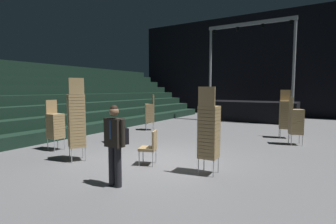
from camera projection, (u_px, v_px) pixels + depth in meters
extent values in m
cube|color=slate|center=(161.00, 161.00, 7.65)|extent=(22.00, 30.00, 0.10)
cube|color=black|center=(265.00, 64.00, 20.06)|extent=(22.00, 0.30, 8.00)
cube|color=black|center=(70.00, 132.00, 11.25)|extent=(0.75, 24.00, 0.45)
cube|color=black|center=(59.00, 120.00, 11.60)|extent=(0.75, 24.00, 0.45)
cube|color=black|center=(48.00, 110.00, 11.95)|extent=(0.75, 24.00, 0.45)
cube|color=black|center=(38.00, 100.00, 12.30)|extent=(0.75, 24.00, 0.45)
cube|color=black|center=(29.00, 90.00, 12.65)|extent=(0.75, 24.00, 0.45)
cube|color=black|center=(20.00, 81.00, 12.99)|extent=(0.75, 24.00, 0.45)
cube|color=black|center=(12.00, 73.00, 13.34)|extent=(0.75, 24.00, 0.45)
cube|color=black|center=(4.00, 65.00, 13.69)|extent=(0.75, 24.00, 0.45)
cube|color=black|center=(251.00, 111.00, 17.02)|extent=(5.56, 2.52, 1.27)
cylinder|color=#9EA0A8|center=(210.00, 65.00, 17.20)|extent=(0.16, 0.16, 4.80)
cylinder|color=#9EA0A8|center=(294.00, 61.00, 14.59)|extent=(0.16, 0.16, 4.80)
cube|color=#9EA0A8|center=(250.00, 24.00, 15.68)|extent=(5.26, 0.20, 0.20)
cylinder|color=black|center=(214.00, 32.00, 16.88)|extent=(0.18, 0.18, 0.22)
cylinder|color=black|center=(237.00, 29.00, 16.09)|extent=(0.18, 0.18, 0.22)
cylinder|color=black|center=(263.00, 26.00, 15.31)|extent=(0.18, 0.18, 0.22)
cylinder|color=black|center=(291.00, 22.00, 14.52)|extent=(0.18, 0.18, 0.22)
cylinder|color=black|center=(118.00, 167.00, 5.43)|extent=(0.15, 0.15, 0.86)
cylinder|color=black|center=(112.00, 166.00, 5.54)|extent=(0.15, 0.15, 0.86)
cube|color=silver|center=(112.00, 133.00, 5.37)|extent=(0.19, 0.11, 0.61)
cube|color=black|center=(114.00, 132.00, 5.42)|extent=(0.41, 0.25, 0.61)
cube|color=navy|center=(110.00, 130.00, 5.32)|extent=(0.06, 0.02, 0.39)
cylinder|color=black|center=(122.00, 133.00, 5.29)|extent=(0.10, 0.10, 0.56)
cylinder|color=black|center=(107.00, 131.00, 5.55)|extent=(0.10, 0.10, 0.56)
sphere|color=#936B4C|center=(114.00, 112.00, 5.38)|extent=(0.20, 0.20, 0.20)
sphere|color=black|center=(114.00, 109.00, 5.38)|extent=(0.16, 0.16, 0.16)
cylinder|color=#B2B5BA|center=(204.00, 163.00, 6.56)|extent=(0.02, 0.02, 0.40)
cylinder|color=#B2B5BA|center=(218.00, 165.00, 6.38)|extent=(0.02, 0.02, 0.40)
cylinder|color=#B2B5BA|center=(198.00, 167.00, 6.23)|extent=(0.02, 0.02, 0.40)
cylinder|color=#B2B5BA|center=(213.00, 169.00, 6.05)|extent=(0.02, 0.02, 0.40)
cube|color=#A38456|center=(209.00, 156.00, 6.29)|extent=(0.46, 0.46, 0.08)
cube|color=#A38456|center=(209.00, 153.00, 6.28)|extent=(0.46, 0.46, 0.08)
cube|color=#A38456|center=(209.00, 149.00, 6.27)|extent=(0.46, 0.46, 0.08)
cube|color=#A38456|center=(209.00, 146.00, 6.26)|extent=(0.46, 0.46, 0.08)
cube|color=#A38456|center=(209.00, 142.00, 6.26)|extent=(0.46, 0.46, 0.08)
cube|color=#A38456|center=(209.00, 139.00, 6.25)|extent=(0.46, 0.46, 0.08)
cube|color=#A38456|center=(209.00, 136.00, 6.24)|extent=(0.46, 0.46, 0.08)
cube|color=#A38456|center=(209.00, 132.00, 6.23)|extent=(0.46, 0.46, 0.08)
cube|color=#A38456|center=(209.00, 129.00, 6.23)|extent=(0.46, 0.46, 0.08)
cube|color=#A38456|center=(209.00, 125.00, 6.22)|extent=(0.46, 0.46, 0.08)
cube|color=#A38456|center=(209.00, 122.00, 6.21)|extent=(0.46, 0.46, 0.08)
cube|color=#A38456|center=(209.00, 118.00, 6.20)|extent=(0.46, 0.46, 0.08)
cube|color=#A38456|center=(209.00, 115.00, 6.20)|extent=(0.46, 0.46, 0.08)
cube|color=#A38456|center=(209.00, 111.00, 6.19)|extent=(0.46, 0.46, 0.08)
cube|color=#A38456|center=(209.00, 108.00, 6.18)|extent=(0.46, 0.46, 0.08)
cube|color=#A38456|center=(207.00, 97.00, 5.99)|extent=(0.41, 0.07, 0.46)
cylinder|color=#B2B5BA|center=(70.00, 153.00, 7.58)|extent=(0.02, 0.02, 0.40)
cylinder|color=#B2B5BA|center=(83.00, 151.00, 7.76)|extent=(0.02, 0.02, 0.40)
cylinder|color=#B2B5BA|center=(72.00, 156.00, 7.24)|extent=(0.02, 0.02, 0.40)
cylinder|color=#B2B5BA|center=(85.00, 154.00, 7.43)|extent=(0.02, 0.02, 0.40)
cube|color=#A38456|center=(77.00, 145.00, 7.48)|extent=(0.60, 0.60, 0.08)
cube|color=#A38456|center=(77.00, 143.00, 7.47)|extent=(0.60, 0.60, 0.08)
cube|color=#A38456|center=(77.00, 140.00, 7.47)|extent=(0.60, 0.60, 0.08)
cube|color=#A38456|center=(77.00, 137.00, 7.46)|extent=(0.60, 0.60, 0.08)
cube|color=#A38456|center=(77.00, 134.00, 7.45)|extent=(0.60, 0.60, 0.08)
cube|color=#A38456|center=(77.00, 131.00, 7.44)|extent=(0.60, 0.60, 0.08)
cube|color=#A38456|center=(77.00, 128.00, 7.44)|extent=(0.60, 0.60, 0.08)
cube|color=#A38456|center=(76.00, 125.00, 7.43)|extent=(0.60, 0.60, 0.08)
cube|color=#A38456|center=(76.00, 122.00, 7.42)|extent=(0.60, 0.60, 0.08)
cube|color=#A38456|center=(76.00, 119.00, 7.41)|extent=(0.60, 0.60, 0.08)
cube|color=#A38456|center=(76.00, 116.00, 7.41)|extent=(0.60, 0.60, 0.08)
cube|color=#A38456|center=(76.00, 113.00, 7.40)|extent=(0.60, 0.60, 0.08)
cube|color=#A38456|center=(76.00, 111.00, 7.39)|extent=(0.60, 0.60, 0.08)
cube|color=#A38456|center=(76.00, 108.00, 7.38)|extent=(0.60, 0.60, 0.08)
cube|color=#A38456|center=(76.00, 105.00, 7.38)|extent=(0.60, 0.60, 0.08)
cube|color=#A38456|center=(76.00, 102.00, 7.37)|extent=(0.60, 0.60, 0.08)
cube|color=#A38456|center=(76.00, 99.00, 7.36)|extent=(0.60, 0.60, 0.08)
cube|color=#A38456|center=(76.00, 96.00, 7.35)|extent=(0.60, 0.60, 0.08)
cube|color=#A38456|center=(76.00, 86.00, 7.16)|extent=(0.24, 0.38, 0.46)
cylinder|color=#B2B5BA|center=(299.00, 139.00, 9.77)|extent=(0.02, 0.02, 0.40)
cylinder|color=#B2B5BA|center=(302.00, 141.00, 9.40)|extent=(0.02, 0.02, 0.40)
cylinder|color=#B2B5BA|center=(289.00, 138.00, 9.84)|extent=(0.02, 0.02, 0.40)
cylinder|color=#B2B5BA|center=(291.00, 140.00, 9.47)|extent=(0.02, 0.02, 0.40)
cube|color=#A38456|center=(296.00, 133.00, 9.60)|extent=(0.56, 0.56, 0.08)
cube|color=#A38456|center=(296.00, 131.00, 9.59)|extent=(0.56, 0.56, 0.08)
cube|color=#A38456|center=(296.00, 128.00, 9.58)|extent=(0.56, 0.56, 0.08)
cube|color=#A38456|center=(296.00, 126.00, 9.58)|extent=(0.56, 0.56, 0.08)
cube|color=#A38456|center=(296.00, 124.00, 9.57)|extent=(0.56, 0.56, 0.08)
cube|color=#A38456|center=(296.00, 122.00, 9.56)|extent=(0.56, 0.56, 0.08)
cube|color=#A38456|center=(296.00, 119.00, 9.55)|extent=(0.56, 0.56, 0.08)
cube|color=#A38456|center=(296.00, 117.00, 9.55)|extent=(0.56, 0.56, 0.08)
cube|color=#A38456|center=(296.00, 115.00, 9.54)|extent=(0.56, 0.56, 0.08)
cube|color=#A38456|center=(297.00, 113.00, 9.53)|extent=(0.56, 0.56, 0.08)
cube|color=#A38456|center=(297.00, 110.00, 9.52)|extent=(0.56, 0.56, 0.08)
cube|color=#A38456|center=(291.00, 103.00, 9.54)|extent=(0.19, 0.40, 0.46)
cylinder|color=#B2B5BA|center=(65.00, 144.00, 8.84)|extent=(0.02, 0.02, 0.40)
cylinder|color=#B2B5BA|center=(55.00, 146.00, 8.52)|extent=(0.02, 0.02, 0.40)
cylinder|color=#B2B5BA|center=(58.00, 143.00, 9.04)|extent=(0.02, 0.02, 0.40)
cylinder|color=#B2B5BA|center=(48.00, 145.00, 8.72)|extent=(0.02, 0.02, 0.40)
cube|color=#A38456|center=(56.00, 137.00, 8.76)|extent=(0.45, 0.45, 0.08)
cube|color=#A38456|center=(56.00, 135.00, 8.75)|extent=(0.45, 0.45, 0.08)
cube|color=#A38456|center=(56.00, 132.00, 8.74)|extent=(0.45, 0.45, 0.08)
cube|color=#A38456|center=(56.00, 130.00, 8.74)|extent=(0.45, 0.45, 0.08)
cube|color=#A38456|center=(56.00, 127.00, 8.73)|extent=(0.45, 0.45, 0.08)
cube|color=#A38456|center=(55.00, 125.00, 8.72)|extent=(0.45, 0.45, 0.08)
cube|color=#A38456|center=(55.00, 122.00, 8.71)|extent=(0.45, 0.45, 0.08)
cube|color=#A38456|center=(55.00, 120.00, 8.71)|extent=(0.45, 0.45, 0.08)
cube|color=#A38456|center=(55.00, 117.00, 8.70)|extent=(0.45, 0.45, 0.08)
cube|color=#A38456|center=(55.00, 115.00, 8.69)|extent=(0.45, 0.45, 0.08)
cube|color=#A38456|center=(51.00, 107.00, 8.77)|extent=(0.06, 0.41, 0.46)
cylinder|color=#B2B5BA|center=(290.00, 134.00, 10.72)|extent=(0.02, 0.02, 0.40)
cylinder|color=#B2B5BA|center=(280.00, 134.00, 10.83)|extent=(0.02, 0.02, 0.40)
cylinder|color=#B2B5BA|center=(289.00, 133.00, 11.08)|extent=(0.02, 0.02, 0.40)
cylinder|color=#B2B5BA|center=(279.00, 132.00, 11.19)|extent=(0.02, 0.02, 0.40)
cube|color=#A38456|center=(285.00, 128.00, 10.93)|extent=(0.53, 0.53, 0.08)
cube|color=#A38456|center=(285.00, 126.00, 10.92)|extent=(0.53, 0.53, 0.08)
cube|color=#A38456|center=(285.00, 124.00, 10.92)|extent=(0.53, 0.53, 0.08)
cube|color=#A38456|center=(285.00, 122.00, 10.91)|extent=(0.53, 0.53, 0.08)
cube|color=#A38456|center=(285.00, 120.00, 10.90)|extent=(0.53, 0.53, 0.08)
cube|color=#A38456|center=(285.00, 118.00, 10.89)|extent=(0.53, 0.53, 0.08)
cube|color=#A38456|center=(285.00, 116.00, 10.89)|extent=(0.53, 0.53, 0.08)
cube|color=#A38456|center=(285.00, 114.00, 10.88)|extent=(0.53, 0.53, 0.08)
cube|color=#A38456|center=(285.00, 112.00, 10.87)|extent=(0.53, 0.53, 0.08)
cube|color=#A38456|center=(285.00, 110.00, 10.86)|extent=(0.53, 0.53, 0.08)
cube|color=#A38456|center=(286.00, 108.00, 10.86)|extent=(0.53, 0.53, 0.08)
cube|color=#A38456|center=(286.00, 106.00, 10.85)|extent=(0.53, 0.53, 0.08)
cube|color=#A38456|center=(286.00, 104.00, 10.84)|extent=(0.53, 0.53, 0.08)
cube|color=#A38456|center=(286.00, 102.00, 10.83)|extent=(0.53, 0.53, 0.08)
cube|color=#A38456|center=(285.00, 95.00, 10.99)|extent=(0.40, 0.15, 0.46)
cylinder|color=#B2B5BA|center=(146.00, 127.00, 12.87)|extent=(0.02, 0.02, 0.40)
cylinder|color=#B2B5BA|center=(146.00, 126.00, 13.24)|extent=(0.02, 0.02, 0.40)
cylinder|color=#B2B5BA|center=(154.00, 127.00, 12.93)|extent=(0.02, 0.02, 0.40)
cylinder|color=#B2B5BA|center=(153.00, 125.00, 13.30)|extent=(0.02, 0.02, 0.40)
cube|color=#A38456|center=(150.00, 121.00, 13.06)|extent=(0.62, 0.62, 0.08)
cube|color=#A38456|center=(150.00, 120.00, 13.05)|extent=(0.62, 0.62, 0.08)
cube|color=#A38456|center=(150.00, 118.00, 13.05)|extent=(0.62, 0.62, 0.08)
cube|color=#A38456|center=(150.00, 116.00, 13.04)|extent=(0.62, 0.62, 0.08)
cube|color=#A38456|center=(150.00, 115.00, 13.03)|extent=(0.62, 0.62, 0.08)
cube|color=#A38456|center=(150.00, 113.00, 13.02)|extent=(0.62, 0.62, 0.08)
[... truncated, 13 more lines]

